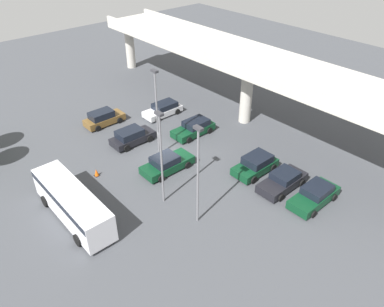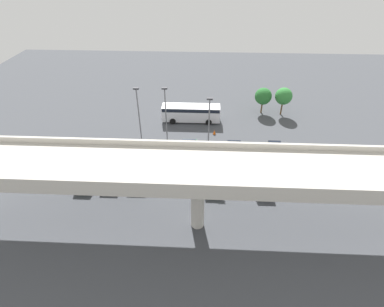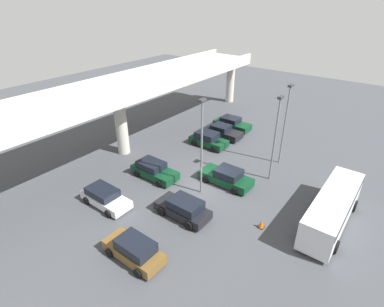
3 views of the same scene
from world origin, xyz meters
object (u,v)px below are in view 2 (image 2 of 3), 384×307
at_px(parked_car_1, 234,151).
at_px(parked_car_3, 189,149).
at_px(parked_car_5, 113,175).
at_px(lamp_post_near_aisle, 209,125).
at_px(parked_car_4, 139,176).
at_px(lamp_post_mid_lot, 166,112).
at_px(tree_front_left, 284,96).
at_px(parked_car_2, 213,180).
at_px(parked_car_0, 275,152).
at_px(traffic_cone, 214,132).
at_px(parked_car_7, 262,183).
at_px(lamp_post_by_overpass, 139,112).
at_px(tree_front_centre, 263,96).
at_px(parked_car_6, 88,176).
at_px(shuttle_bus, 191,112).

bearing_deg(parked_car_1, parked_car_3, -92.32).
distance_m(parked_car_5, lamp_post_near_aisle, 12.61).
relative_size(parked_car_4, parked_car_5, 0.93).
relative_size(lamp_post_mid_lot, tree_front_left, 1.79).
bearing_deg(parked_car_1, parked_car_2, -25.35).
distance_m(lamp_post_mid_lot, tree_front_left, 19.76).
distance_m(parked_car_0, traffic_cone, 9.38).
height_order(parked_car_3, parked_car_4, parked_car_4).
bearing_deg(parked_car_5, lamp_post_mid_lot, -31.54).
xyz_separation_m(parked_car_3, parked_car_7, (-8.64, 6.32, -0.02)).
distance_m(parked_car_5, parked_car_7, 17.05).
bearing_deg(traffic_cone, lamp_post_by_overpass, 15.94).
bearing_deg(lamp_post_near_aisle, tree_front_centre, -122.71).
bearing_deg(tree_front_centre, parked_car_3, 48.13).
relative_size(parked_car_6, shuttle_bus, 0.53).
bearing_deg(lamp_post_near_aisle, parked_car_1, -166.90).
height_order(parked_car_5, lamp_post_mid_lot, lamp_post_mid_lot).
relative_size(parked_car_2, parked_car_7, 1.03).
xyz_separation_m(parked_car_0, parked_car_4, (16.59, 5.65, 0.00)).
relative_size(parked_car_3, lamp_post_near_aisle, 0.58).
height_order(parked_car_6, lamp_post_mid_lot, lamp_post_mid_lot).
bearing_deg(parked_car_3, parked_car_2, 27.46).
bearing_deg(parked_car_3, parked_car_5, -55.66).
xyz_separation_m(parked_car_1, lamp_post_near_aisle, (3.41, 0.79, 4.18)).
bearing_deg(lamp_post_near_aisle, shuttle_bus, -75.25).
distance_m(parked_car_5, parked_car_6, 2.86).
distance_m(parked_car_2, parked_car_6, 14.38).
bearing_deg(parked_car_6, traffic_cone, -52.47).
bearing_deg(tree_front_left, shuttle_bus, 11.69).
bearing_deg(parked_car_2, parked_car_4, 87.99).
distance_m(shuttle_bus, tree_front_left, 14.81).
bearing_deg(tree_front_centre, parked_car_2, 66.58).
xyz_separation_m(parked_car_2, traffic_cone, (-0.29, -11.24, -0.39)).
relative_size(parked_car_5, tree_front_left, 1.04).
height_order(parked_car_1, lamp_post_by_overpass, lamp_post_by_overpass).
height_order(parked_car_0, shuttle_bus, shuttle_bus).
height_order(parked_car_7, lamp_post_near_aisle, lamp_post_near_aisle).
bearing_deg(parked_car_4, parked_car_0, -71.20).
bearing_deg(shuttle_bus, lamp_post_mid_lot, -115.66).
bearing_deg(parked_car_6, parked_car_3, -61.51).
height_order(parked_car_2, lamp_post_near_aisle, lamp_post_near_aisle).
bearing_deg(parked_car_5, parked_car_4, -90.53).
xyz_separation_m(lamp_post_mid_lot, lamp_post_by_overpass, (3.47, 0.52, 0.07)).
xyz_separation_m(lamp_post_near_aisle, lamp_post_by_overpass, (9.12, -3.33, -0.17)).
bearing_deg(lamp_post_mid_lot, parked_car_2, 125.31).
bearing_deg(lamp_post_by_overpass, shuttle_bus, -133.76).
height_order(parked_car_2, parked_car_6, parked_car_2).
relative_size(parked_car_0, tree_front_centre, 1.03).
distance_m(parked_car_4, lamp_post_near_aisle, 10.12).
bearing_deg(parked_car_7, tree_front_centre, -7.68).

